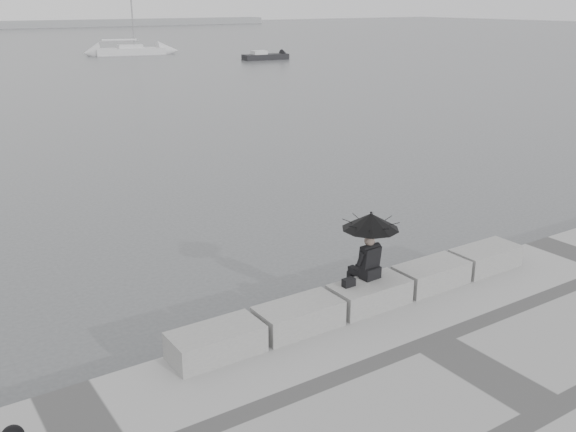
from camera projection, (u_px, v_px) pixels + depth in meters
ground at (354, 319)px, 13.25m from camera, size 360.00×360.00×0.00m
stone_block_far_left at (216, 343)px, 10.88m from camera, size 1.60×0.80×0.50m
stone_block_left at (299, 317)px, 11.77m from camera, size 1.60×0.80×0.50m
stone_block_centre at (369, 294)px, 12.66m from camera, size 1.60×0.80×0.50m
stone_block_right at (431, 275)px, 13.54m from camera, size 1.60×0.80×0.50m
stone_block_far_right at (485, 258)px, 14.43m from camera, size 1.60×0.80×0.50m
seated_person at (371, 231)px, 12.50m from camera, size 1.14×1.14×1.39m
bag at (349, 282)px, 12.40m from camera, size 0.25×0.14×0.16m
sailboat_right at (130, 50)px, 76.66m from camera, size 8.37×3.91×12.90m
small_motorboat at (265, 57)px, 70.56m from camera, size 5.24×2.04×1.10m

